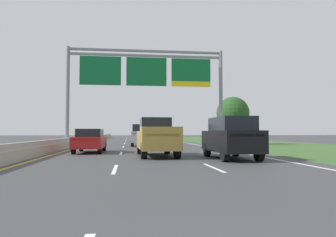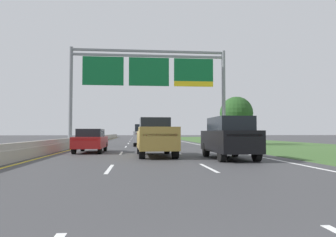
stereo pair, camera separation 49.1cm
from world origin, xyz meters
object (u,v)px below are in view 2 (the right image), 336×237
(overhead_sign_gantry, at_px, (149,77))
(car_silver_centre_lane_suv, at_px, (144,135))
(pickup_truck_gold, at_px, (156,137))
(roadside_tree_mid, at_px, (236,113))
(car_red_left_lane_sedan, at_px, (91,140))
(car_grey_centre_lane_sedan, at_px, (144,136))
(car_black_right_lane_suv, at_px, (229,137))

(overhead_sign_gantry, xyz_separation_m, car_silver_centre_lane_suv, (-0.48, 1.20, -5.60))
(pickup_truck_gold, relative_size, roadside_tree_mid, 1.02)
(roadside_tree_mid, bearing_deg, overhead_sign_gantry, -157.66)
(car_red_left_lane_sedan, bearing_deg, roadside_tree_mid, -47.22)
(overhead_sign_gantry, bearing_deg, roadside_tree_mid, 22.34)
(car_red_left_lane_sedan, xyz_separation_m, car_grey_centre_lane_sedan, (4.05, 22.60, 0.00))
(overhead_sign_gantry, relative_size, car_silver_centre_lane_suv, 3.18)
(pickup_truck_gold, relative_size, car_red_left_lane_sedan, 1.23)
(car_silver_centre_lane_suv, bearing_deg, overhead_sign_gantry, -157.39)
(pickup_truck_gold, xyz_separation_m, car_red_left_lane_sedan, (-4.13, 3.62, -0.26))
(car_silver_centre_lane_suv, relative_size, car_black_right_lane_suv, 1.00)
(car_red_left_lane_sedan, bearing_deg, pickup_truck_gold, -130.48)
(car_red_left_lane_sedan, height_order, roadside_tree_mid, roadside_tree_mid)
(pickup_truck_gold, height_order, car_black_right_lane_suv, pickup_truck_gold)
(roadside_tree_mid, bearing_deg, car_red_left_lane_sedan, -137.94)
(car_black_right_lane_suv, xyz_separation_m, car_grey_centre_lane_sedan, (-3.66, 28.61, -0.28))
(overhead_sign_gantry, height_order, car_silver_centre_lane_suv, overhead_sign_gantry)
(car_silver_centre_lane_suv, relative_size, car_grey_centre_lane_sedan, 1.07)
(car_grey_centre_lane_sedan, xyz_separation_m, roadside_tree_mid, (10.07, -9.86, 2.66))
(pickup_truck_gold, distance_m, car_grey_centre_lane_sedan, 26.22)
(car_red_left_lane_sedan, height_order, car_grey_centre_lane_sedan, same)
(overhead_sign_gantry, xyz_separation_m, pickup_truck_gold, (-0.08, -12.29, -5.63))
(car_black_right_lane_suv, bearing_deg, car_silver_centre_lane_suv, 13.67)
(car_silver_centre_lane_suv, relative_size, car_red_left_lane_sedan, 1.07)
(pickup_truck_gold, distance_m, roadside_tree_mid, 19.31)
(pickup_truck_gold, height_order, roadside_tree_mid, roadside_tree_mid)
(pickup_truck_gold, bearing_deg, car_grey_centre_lane_sedan, -1.11)
(car_black_right_lane_suv, distance_m, roadside_tree_mid, 19.96)
(pickup_truck_gold, relative_size, car_grey_centre_lane_sedan, 1.23)
(car_silver_centre_lane_suv, bearing_deg, car_grey_centre_lane_sedan, -0.41)
(pickup_truck_gold, height_order, car_red_left_lane_sedan, pickup_truck_gold)
(overhead_sign_gantry, bearing_deg, car_red_left_lane_sedan, -115.92)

